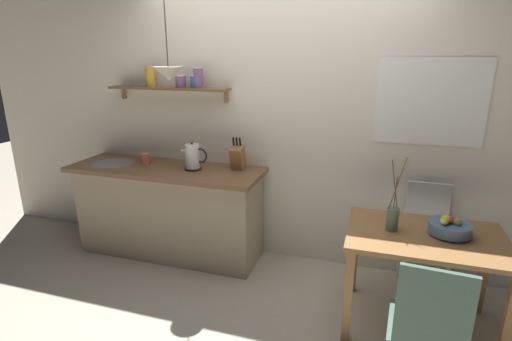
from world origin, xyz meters
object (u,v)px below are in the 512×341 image
(dining_table, at_px, (424,249))
(coffee_mug_by_sink, at_px, (145,159))
(electric_kettle, at_px, (193,157))
(dining_chair_far, at_px, (425,233))
(knife_block, at_px, (238,157))
(pendant_lamp, at_px, (168,73))
(dining_chair_near, at_px, (428,328))
(fruit_bowl, at_px, (450,227))
(twig_vase, at_px, (393,217))

(dining_table, distance_m, coffee_mug_by_sink, 2.53)
(electric_kettle, bearing_deg, dining_chair_far, 2.89)
(dining_chair_far, relative_size, knife_block, 2.95)
(dining_chair_far, height_order, pendant_lamp, pendant_lamp)
(dining_chair_near, bearing_deg, coffee_mug_by_sink, 154.19)
(dining_chair_near, height_order, fruit_bowl, dining_chair_near)
(dining_table, height_order, coffee_mug_by_sink, coffee_mug_by_sink)
(dining_chair_far, distance_m, twig_vase, 0.69)
(coffee_mug_by_sink, bearing_deg, knife_block, 5.90)
(electric_kettle, xyz_separation_m, pendant_lamp, (-0.12, -0.13, 0.74))
(electric_kettle, relative_size, knife_block, 0.85)
(knife_block, bearing_deg, twig_vase, -22.42)
(fruit_bowl, bearing_deg, dining_chair_near, -102.90)
(dining_chair_far, bearing_deg, dining_chair_near, -94.53)
(knife_block, bearing_deg, dining_table, -19.50)
(electric_kettle, height_order, knife_block, knife_block)
(pendant_lamp, bearing_deg, dining_table, -8.30)
(fruit_bowl, relative_size, pendant_lamp, 0.43)
(dining_table, xyz_separation_m, electric_kettle, (-1.95, 0.43, 0.39))
(dining_chair_far, xyz_separation_m, twig_vase, (-0.30, -0.53, 0.32))
(fruit_bowl, distance_m, knife_block, 1.79)
(knife_block, bearing_deg, dining_chair_far, -0.66)
(dining_table, height_order, twig_vase, twig_vase)
(pendant_lamp, bearing_deg, fruit_bowl, -6.69)
(dining_table, relative_size, coffee_mug_by_sink, 8.09)
(dining_table, relative_size, twig_vase, 1.98)
(fruit_bowl, bearing_deg, dining_table, -163.54)
(coffee_mug_by_sink, bearing_deg, electric_kettle, -3.02)
(knife_block, bearing_deg, electric_kettle, -162.65)
(dining_chair_near, bearing_deg, knife_block, 140.34)
(dining_table, relative_size, fruit_bowl, 3.76)
(dining_chair_near, relative_size, electric_kettle, 3.54)
(pendant_lamp, bearing_deg, twig_vase, -9.23)
(dining_table, height_order, knife_block, knife_block)
(twig_vase, relative_size, coffee_mug_by_sink, 4.08)
(coffee_mug_by_sink, bearing_deg, twig_vase, -11.56)
(fruit_bowl, distance_m, pendant_lamp, 2.43)
(twig_vase, distance_m, coffee_mug_by_sink, 2.29)
(dining_table, bearing_deg, coffee_mug_by_sink, 169.42)
(dining_chair_near, xyz_separation_m, coffee_mug_by_sink, (-2.43, 1.18, 0.43))
(electric_kettle, distance_m, pendant_lamp, 0.77)
(dining_chair_near, bearing_deg, dining_table, 87.54)
(electric_kettle, bearing_deg, knife_block, 17.35)
(twig_vase, xyz_separation_m, electric_kettle, (-1.72, 0.43, 0.18))
(dining_chair_near, distance_m, knife_block, 2.05)
(dining_table, bearing_deg, electric_kettle, 167.47)
(fruit_bowl, height_order, knife_block, knife_block)
(dining_chair_far, xyz_separation_m, electric_kettle, (-2.02, -0.10, 0.51))
(knife_block, xyz_separation_m, coffee_mug_by_sink, (-0.90, -0.09, -0.07))
(dining_chair_near, height_order, knife_block, knife_block)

